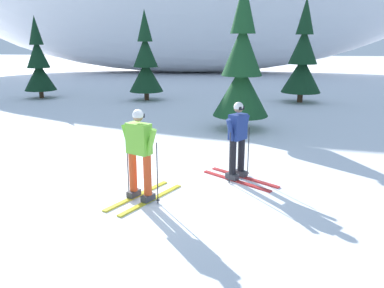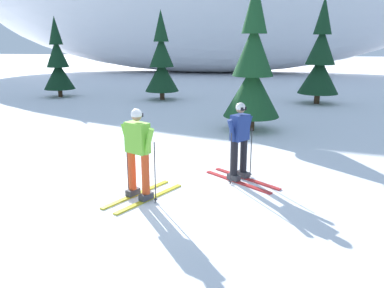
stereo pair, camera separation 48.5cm
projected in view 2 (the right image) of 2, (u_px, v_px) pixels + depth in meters
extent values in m
plane|color=white|center=(140.00, 180.00, 8.56)|extent=(120.00, 120.00, 0.00)
cube|color=red|center=(246.00, 178.00, 8.62)|extent=(1.44, 1.21, 0.03)
cube|color=red|center=(237.00, 182.00, 8.42)|extent=(1.44, 1.21, 0.03)
cube|color=#38383D|center=(243.00, 174.00, 8.67)|extent=(0.31, 0.29, 0.12)
cube|color=#38383D|center=(234.00, 177.00, 8.47)|extent=(0.31, 0.29, 0.12)
cylinder|color=black|center=(244.00, 155.00, 8.55)|extent=(0.15, 0.15, 0.74)
cylinder|color=black|center=(234.00, 158.00, 8.36)|extent=(0.15, 0.15, 0.74)
cube|color=navy|center=(240.00, 127.00, 8.28)|extent=(0.43, 0.45, 0.55)
cylinder|color=navy|center=(247.00, 129.00, 8.46)|extent=(0.25, 0.28, 0.58)
cylinder|color=navy|center=(232.00, 132.00, 8.15)|extent=(0.25, 0.28, 0.58)
sphere|color=#A37556|center=(241.00, 109.00, 8.18)|extent=(0.19, 0.19, 0.19)
sphere|color=white|center=(241.00, 107.00, 8.17)|extent=(0.21, 0.21, 0.21)
cube|color=black|center=(244.00, 109.00, 8.12)|extent=(0.12, 0.14, 0.07)
cylinder|color=#2D2D33|center=(251.00, 153.00, 8.62)|extent=(0.02, 0.02, 1.11)
cylinder|color=#2D2D33|center=(250.00, 174.00, 8.75)|extent=(0.07, 0.07, 0.01)
cylinder|color=#2D2D33|center=(231.00, 159.00, 8.19)|extent=(0.02, 0.02, 1.11)
cylinder|color=#2D2D33|center=(230.00, 181.00, 8.32)|extent=(0.07, 0.07, 0.01)
cube|color=gold|center=(137.00, 194.00, 7.77)|extent=(0.97, 1.59, 0.03)
cube|color=gold|center=(150.00, 198.00, 7.55)|extent=(0.97, 1.59, 0.03)
cube|color=#38383D|center=(133.00, 192.00, 7.67)|extent=(0.26, 0.31, 0.12)
cube|color=#38383D|center=(146.00, 196.00, 7.46)|extent=(0.26, 0.31, 0.12)
cylinder|color=#DB471E|center=(132.00, 170.00, 7.55)|extent=(0.15, 0.15, 0.78)
cylinder|color=#DB471E|center=(146.00, 174.00, 7.34)|extent=(0.15, 0.15, 0.78)
cube|color=#75C638|center=(137.00, 138.00, 7.27)|extent=(0.52, 0.43, 0.57)
cylinder|color=#75C638|center=(127.00, 138.00, 7.45)|extent=(0.29, 0.22, 0.58)
cylinder|color=#75C638|center=(148.00, 143.00, 7.12)|extent=(0.29, 0.22, 0.58)
sphere|color=#A37556|center=(137.00, 116.00, 7.16)|extent=(0.19, 0.19, 0.19)
sphere|color=white|center=(136.00, 114.00, 7.15)|extent=(0.21, 0.21, 0.21)
cube|color=black|center=(140.00, 115.00, 7.22)|extent=(0.15, 0.11, 0.07)
cylinder|color=#2D2D33|center=(127.00, 165.00, 7.70)|extent=(0.02, 0.02, 1.18)
cylinder|color=#2D2D33|center=(129.00, 190.00, 7.83)|extent=(0.07, 0.07, 0.01)
cylinder|color=#2D2D33|center=(155.00, 173.00, 7.26)|extent=(0.02, 0.02, 1.18)
cylinder|color=#2D2D33|center=(156.00, 199.00, 7.40)|extent=(0.07, 0.07, 0.01)
cylinder|color=#47301E|center=(60.00, 91.00, 20.45)|extent=(0.22, 0.22, 0.55)
cone|color=black|center=(59.00, 75.00, 20.23)|extent=(1.56, 1.56, 1.40)
cone|color=black|center=(57.00, 53.00, 19.93)|extent=(1.13, 1.13, 1.40)
cone|color=black|center=(55.00, 30.00, 19.64)|extent=(0.69, 0.69, 1.40)
cylinder|color=#47301E|center=(162.00, 94.00, 19.48)|extent=(0.23, 0.23, 0.58)
cone|color=#14381E|center=(162.00, 76.00, 19.24)|extent=(1.66, 1.66, 1.48)
cone|color=#14381E|center=(161.00, 51.00, 18.93)|extent=(1.19, 1.19, 1.48)
cone|color=#14381E|center=(161.00, 25.00, 18.62)|extent=(0.73, 0.73, 1.48)
cylinder|color=#47301E|center=(251.00, 121.00, 13.09)|extent=(0.26, 0.26, 0.64)
cone|color=#194723|center=(252.00, 91.00, 12.83)|extent=(1.84, 1.84, 1.65)
cone|color=#194723|center=(254.00, 50.00, 12.48)|extent=(1.33, 1.33, 1.65)
cone|color=#194723|center=(255.00, 6.00, 12.14)|extent=(0.81, 0.81, 1.65)
cylinder|color=#47301E|center=(317.00, 97.00, 18.35)|extent=(0.26, 0.26, 0.65)
cone|color=#14381E|center=(319.00, 75.00, 18.09)|extent=(1.85, 1.85, 1.65)
cone|color=#14381E|center=(321.00, 46.00, 17.74)|extent=(1.33, 1.33, 1.65)
cone|color=#14381E|center=(324.00, 15.00, 17.39)|extent=(0.81, 0.81, 1.65)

